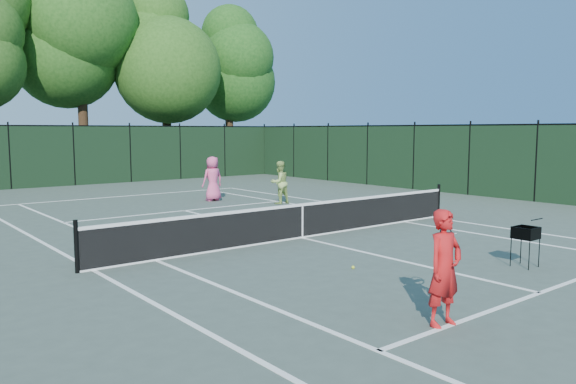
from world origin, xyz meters
TOP-DOWN VIEW (x-y plane):
  - ground at (0.00, 0.00)m, footprint 90.00×90.00m
  - sideline_doubles_left at (-5.49, 0.00)m, footprint 0.10×23.77m
  - sideline_doubles_right at (5.49, 0.00)m, footprint 0.10×23.77m
  - sideline_singles_left at (-4.12, 0.00)m, footprint 0.10×23.77m
  - sideline_singles_right at (4.12, 0.00)m, footprint 0.10×23.77m
  - baseline_far at (0.00, 11.88)m, footprint 10.97×0.10m
  - service_line_near at (0.00, -6.40)m, footprint 8.23×0.10m
  - service_line_far at (0.00, 6.40)m, footprint 8.23×0.10m
  - center_service_line at (0.00, 0.00)m, footprint 0.10×12.80m
  - tennis_net at (0.00, 0.00)m, footprint 11.69×0.09m
  - fence_far at (0.00, 18.00)m, footprint 24.00×0.05m
  - fence_right at (12.00, 0.00)m, footprint 0.05×36.00m
  - tree_3 at (2.00, 22.30)m, footprint 7.00×7.00m
  - tree_4 at (7.00, 21.60)m, footprint 6.20×6.20m
  - tree_5 at (12.00, 22.10)m, footprint 5.80×5.80m
  - coach at (-2.66, -6.33)m, footprint 0.94×0.59m
  - player_pink at (2.23, 8.17)m, footprint 0.87×0.57m
  - player_green at (3.75, 5.80)m, footprint 0.81×0.64m
  - ball_hopper at (1.58, -5.25)m, footprint 0.44×0.44m
  - loose_ball_midcourt at (-1.32, -3.18)m, footprint 0.07×0.07m

SIDE VIEW (x-z plane):
  - ground at x=0.00m, z-range 0.00..0.00m
  - sideline_doubles_left at x=-5.49m, z-range 0.00..0.01m
  - sideline_doubles_right at x=5.49m, z-range 0.00..0.01m
  - sideline_singles_left at x=-4.12m, z-range 0.00..0.01m
  - sideline_singles_right at x=4.12m, z-range 0.00..0.01m
  - baseline_far at x=0.00m, z-range 0.00..0.01m
  - service_line_near at x=0.00m, z-range 0.00..0.01m
  - service_line_far at x=0.00m, z-range 0.00..0.01m
  - center_service_line at x=0.00m, z-range 0.00..0.01m
  - loose_ball_midcourt at x=-1.32m, z-range 0.00..0.07m
  - tennis_net at x=0.00m, z-range -0.05..1.01m
  - ball_hopper at x=1.58m, z-range 0.28..1.12m
  - player_green at x=3.75m, z-range 0.00..1.64m
  - coach at x=-2.66m, z-range 0.00..1.69m
  - player_pink at x=2.23m, z-range 0.00..1.77m
  - fence_far at x=0.00m, z-range 0.00..3.00m
  - fence_right at x=12.00m, z-range 0.00..3.00m
  - tree_5 at x=12.00m, z-range 1.59..13.82m
  - tree_4 at x=7.00m, z-range 1.66..14.63m
  - tree_3 at x=2.00m, z-range 1.78..16.23m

